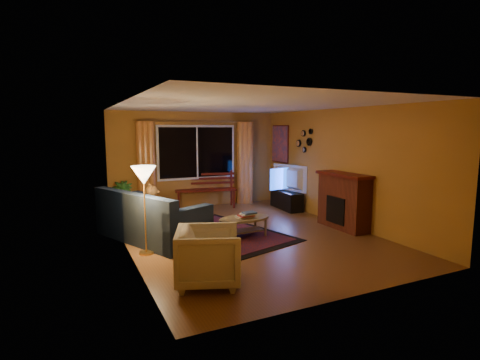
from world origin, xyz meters
name	(u,v)px	position (x,y,z in m)	size (l,w,h in m)	color
floor	(246,235)	(0.00, 0.00, -0.01)	(4.50, 6.00, 0.02)	brown
ceiling	(247,105)	(0.00, 0.00, 2.51)	(4.50, 6.00, 0.02)	white
wall_back	(196,160)	(0.00, 3.01, 1.25)	(4.50, 0.02, 2.50)	#B97C30
wall_left	(125,178)	(-2.26, 0.00, 1.25)	(0.02, 6.00, 2.50)	#B97C30
wall_right	(340,167)	(2.26, 0.00, 1.25)	(0.02, 6.00, 2.50)	#B97C30
window	(197,152)	(0.00, 2.94, 1.45)	(2.00, 0.02, 1.30)	black
curtain_rod	(197,121)	(0.00, 2.90, 2.25)	(0.03, 0.03, 3.20)	#BF8C3F
curtain_left	(146,167)	(-1.35, 2.88, 1.12)	(0.36, 0.36, 2.24)	orange
curtain_right	(245,163)	(1.35, 2.88, 1.12)	(0.36, 0.36, 2.24)	orange
bench	(206,199)	(0.16, 2.75, 0.24)	(1.59, 0.47, 0.48)	#4F120B
potted_plant	(122,200)	(-2.00, 2.46, 0.43)	(0.48, 0.48, 0.86)	#235B1E
sofa	(152,215)	(-1.73, 0.51, 0.46)	(0.98, 2.29, 0.93)	#1A2947
dog	(148,199)	(-1.68, 1.03, 0.68)	(0.29, 0.40, 0.44)	olive
armchair	(208,253)	(-1.48, -1.87, 0.42)	(0.82, 0.77, 0.85)	beige
floor_lamp	(145,211)	(-2.00, -0.29, 0.73)	(0.24, 0.24, 1.46)	#BF8C3F
rug	(222,233)	(-0.39, 0.29, 0.01)	(1.79, 2.82, 0.02)	maroon
coffee_table	(244,227)	(-0.09, -0.10, 0.19)	(1.05, 1.05, 0.38)	#917F56
tv_console	(286,200)	(2.00, 1.73, 0.23)	(0.37, 1.12, 0.47)	black
television	(287,178)	(2.00, 1.73, 0.80)	(1.18, 0.15, 0.68)	black
fireplace	(344,202)	(2.05, -0.40, 0.55)	(0.40, 1.20, 1.10)	maroon
mirror_cluster	(304,140)	(2.21, 1.30, 1.80)	(0.06, 0.60, 0.56)	black
painting	(280,144)	(2.22, 2.45, 1.65)	(0.04, 0.76, 0.96)	#E84F31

